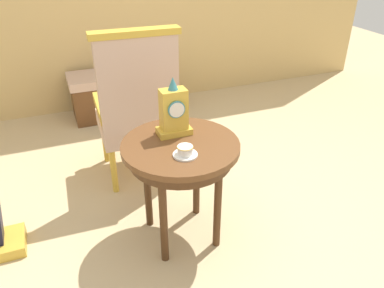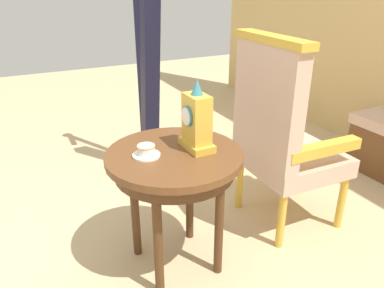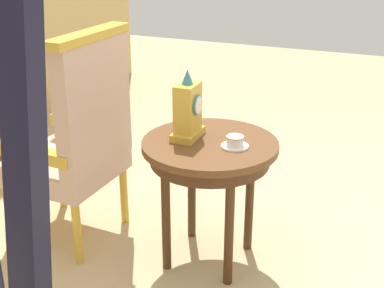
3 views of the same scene
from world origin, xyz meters
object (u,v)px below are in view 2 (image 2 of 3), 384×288
armchair (281,133)px  harp (147,76)px  side_table (175,168)px  mantel_clock (197,122)px  teacup_left (146,151)px

armchair → harp: bearing=-155.7°
side_table → mantel_clock: (0.00, 0.12, 0.22)m
armchair → harp: size_ratio=0.61×
teacup_left → mantel_clock: (0.03, 0.25, 0.11)m
side_table → armchair: 0.70m
side_table → teacup_left: size_ratio=5.06×
teacup_left → mantel_clock: size_ratio=0.38×
teacup_left → mantel_clock: 0.27m
armchair → teacup_left: bearing=-86.7°
side_table → armchair: size_ratio=0.57×
mantel_clock → harp: bearing=171.9°
armchair → mantel_clock: bearing=-82.8°
harp → armchair: bearing=24.3°
teacup_left → harp: bearing=158.7°
mantel_clock → armchair: (-0.07, 0.58, -0.19)m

